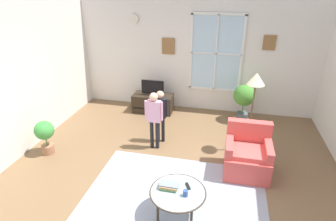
# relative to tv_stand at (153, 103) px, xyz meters

# --- Properties ---
(ground_plane) EXTENTS (6.49, 6.93, 0.02)m
(ground_plane) POSITION_rel_tv_stand_xyz_m (1.00, -2.71, -0.24)
(ground_plane) COLOR brown
(back_wall) EXTENTS (5.89, 0.17, 2.91)m
(back_wall) POSITION_rel_tv_stand_xyz_m (1.01, 0.52, 1.23)
(back_wall) COLOR silver
(back_wall) RESTS_ON ground_plane
(area_rug) EXTENTS (2.81, 1.90, 0.01)m
(area_rug) POSITION_rel_tv_stand_xyz_m (1.17, -2.90, -0.23)
(area_rug) COLOR #999EAD
(area_rug) RESTS_ON ground_plane
(tv_stand) EXTENTS (1.01, 0.47, 0.46)m
(tv_stand) POSITION_rel_tv_stand_xyz_m (0.00, 0.00, 0.00)
(tv_stand) COLOR #2D2319
(tv_stand) RESTS_ON ground_plane
(television) EXTENTS (0.57, 0.08, 0.38)m
(television) POSITION_rel_tv_stand_xyz_m (0.00, -0.00, 0.43)
(television) COLOR #4C4C4C
(television) RESTS_ON tv_stand
(armchair) EXTENTS (0.76, 0.74, 0.87)m
(armchair) POSITION_rel_tv_stand_xyz_m (2.27, -2.06, 0.10)
(armchair) COLOR #D14C47
(armchair) RESTS_ON ground_plane
(coffee_table) EXTENTS (0.80, 0.80, 0.43)m
(coffee_table) POSITION_rel_tv_stand_xyz_m (1.28, -3.33, 0.17)
(coffee_table) COLOR #99B2B7
(coffee_table) RESTS_ON ground_plane
(book_stack) EXTENTS (0.27, 0.19, 0.08)m
(book_stack) POSITION_rel_tv_stand_xyz_m (1.15, -3.28, 0.23)
(book_stack) COLOR #436242
(book_stack) RESTS_ON coffee_table
(cup) EXTENTS (0.07, 0.07, 0.09)m
(cup) POSITION_rel_tv_stand_xyz_m (1.40, -3.38, 0.24)
(cup) COLOR #334C8C
(cup) RESTS_ON coffee_table
(remote_near_books) EXTENTS (0.10, 0.14, 0.02)m
(remote_near_books) POSITION_rel_tv_stand_xyz_m (1.40, -3.19, 0.21)
(remote_near_books) COLOR black
(remote_near_books) RESTS_ON coffee_table
(remote_near_cup) EXTENTS (0.07, 0.15, 0.02)m
(remote_near_cup) POSITION_rel_tv_stand_xyz_m (1.23, -3.27, 0.21)
(remote_near_cup) COLOR black
(remote_near_cup) RESTS_ON coffee_table
(person_pink_shirt) EXTENTS (0.36, 0.16, 1.19)m
(person_pink_shirt) POSITION_rel_tv_stand_xyz_m (0.49, -1.66, 0.52)
(person_pink_shirt) COLOR black
(person_pink_shirt) RESTS_ON ground_plane
(person_black_shirt) EXTENTS (0.34, 0.15, 1.13)m
(person_black_shirt) POSITION_rel_tv_stand_xyz_m (0.55, -1.39, 0.48)
(person_black_shirt) COLOR black
(person_black_shirt) RESTS_ON ground_plane
(potted_plant_by_window) EXTENTS (0.50, 0.50, 0.90)m
(potted_plant_by_window) POSITION_rel_tv_stand_xyz_m (2.24, -0.01, 0.36)
(potted_plant_by_window) COLOR #4C565B
(potted_plant_by_window) RESTS_ON ground_plane
(potted_plant_corner) EXTENTS (0.37, 0.37, 0.69)m
(potted_plant_corner) POSITION_rel_tv_stand_xyz_m (-1.50, -2.32, 0.21)
(potted_plant_corner) COLOR #9E6B4C
(potted_plant_corner) RESTS_ON ground_plane
(floor_lamp) EXTENTS (0.32, 0.32, 1.61)m
(floor_lamp) POSITION_rel_tv_stand_xyz_m (2.31, -1.36, 1.11)
(floor_lamp) COLOR black
(floor_lamp) RESTS_ON ground_plane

